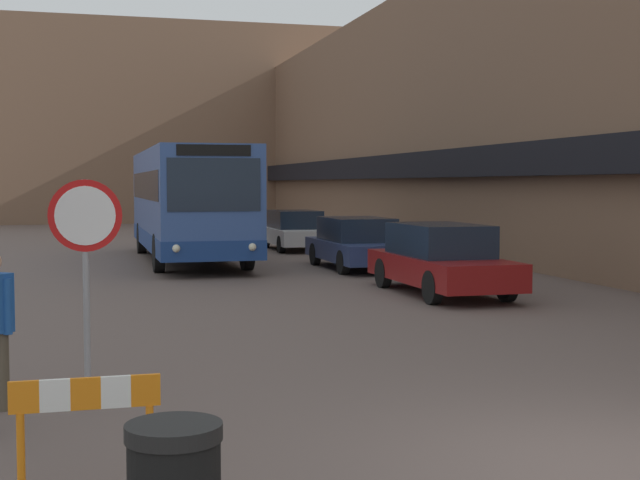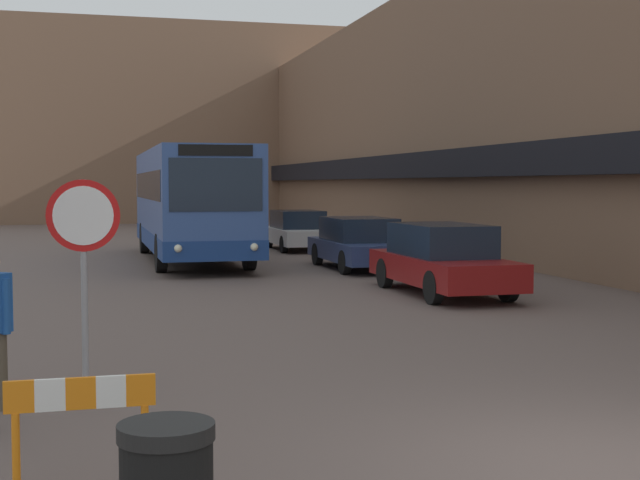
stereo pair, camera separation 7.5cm
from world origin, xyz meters
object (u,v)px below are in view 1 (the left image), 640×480
object	(u,v)px
street_lamp	(8,51)
parked_car_middle	(357,243)
construction_barricade	(86,414)
parked_car_front	(440,259)
parked_car_back	(295,230)
stop_sign	(86,243)
city_bus	(188,202)

from	to	relation	value
street_lamp	parked_car_middle	bearing A→B (deg)	61.48
parked_car_middle	construction_barricade	bearing A→B (deg)	-113.69
parked_car_front	parked_car_back	size ratio (longest dim) A/B	1.12
construction_barricade	parked_car_front	bearing A→B (deg)	55.89
stop_sign	parked_car_front	bearing A→B (deg)	47.65
city_bus	parked_car_middle	size ratio (longest dim) A/B	2.43
city_bus	construction_barricade	bearing A→B (deg)	-98.73
parked_car_front	parked_car_back	bearing A→B (deg)	90.00
parked_car_middle	parked_car_front	bearing A→B (deg)	-90.00
city_bus	parked_car_back	xyz separation A→B (m)	(4.28, 3.67, -1.12)
city_bus	street_lamp	xyz separation A→B (m)	(-3.85, -18.76, 1.79)
parked_car_back	construction_barricade	world-z (taller)	parked_car_back
parked_car_back	stop_sign	xyz separation A→B (m)	(-7.46, -21.66, 1.06)
construction_barricade	parked_car_middle	bearing A→B (deg)	66.31
parked_car_front	street_lamp	size ratio (longest dim) A/B	0.83
city_bus	stop_sign	size ratio (longest dim) A/B	4.64
stop_sign	street_lamp	world-z (taller)	street_lamp
stop_sign	construction_barricade	bearing A→B (deg)	-90.62
street_lamp	parked_car_front	bearing A→B (deg)	47.75
construction_barricade	street_lamp	bearing A→B (deg)	106.96
construction_barricade	parked_car_back	bearing A→B (deg)	73.03
parked_car_back	stop_sign	world-z (taller)	stop_sign
parked_car_front	stop_sign	xyz separation A→B (m)	(-7.46, -8.18, 1.00)
parked_car_middle	construction_barricade	world-z (taller)	parked_car_middle
city_bus	parked_car_middle	bearing A→B (deg)	-41.55
stop_sign	city_bus	bearing A→B (deg)	80.00
city_bus	construction_barricade	xyz separation A→B (m)	(-3.20, -20.86, -1.16)
stop_sign	street_lamp	bearing A→B (deg)	-131.23
street_lamp	construction_barricade	xyz separation A→B (m)	(0.64, -2.11, -2.96)
city_bus	parked_car_front	size ratio (longest dim) A/B	2.36
city_bus	parked_car_front	bearing A→B (deg)	-66.42
parked_car_middle	stop_sign	xyz separation A→B (m)	(-7.46, -14.19, 1.04)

